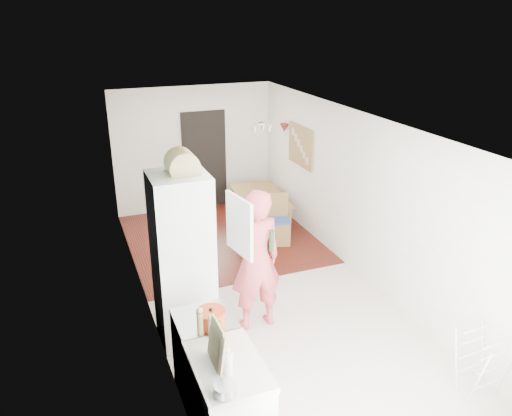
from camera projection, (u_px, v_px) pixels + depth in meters
room_shell at (258, 209)px, 6.95m from camera, size 3.20×7.00×2.50m
floor at (258, 287)px, 7.42m from camera, size 3.20×7.00×0.01m
wood_floor_overlay at (221, 238)px, 9.01m from camera, size 3.20×3.30×0.01m
sage_wall_panel at (175, 249)px, 4.46m from camera, size 0.02×3.00×1.30m
tile_splashback at (195, 349)px, 4.25m from camera, size 0.02×1.90×0.50m
doorway_recess at (205, 160)px, 10.13m from camera, size 0.90×0.04×2.00m
base_cabinet at (229, 406)px, 4.61m from camera, size 0.60×0.90×0.86m
worktop at (228, 366)px, 4.44m from camera, size 0.62×0.92×0.06m
range_cooker at (206, 356)px, 5.26m from camera, size 0.60×0.60×0.88m
cooker_top at (205, 320)px, 5.09m from camera, size 0.60×0.60×0.04m
fridge_housing at (183, 260)px, 5.91m from camera, size 0.66×0.66×2.15m
fridge_door at (239, 226)px, 5.68m from camera, size 0.14×0.56×0.70m
fridge_interior at (207, 220)px, 5.84m from camera, size 0.02×0.52×0.66m
pinboard at (301, 146)px, 9.02m from camera, size 0.03×0.90×0.70m
pinboard_frame at (300, 146)px, 9.02m from camera, size 0.00×0.94×0.74m
wall_sconce at (284, 128)px, 9.50m from camera, size 0.18×0.18×0.16m
person at (256, 248)px, 6.14m from camera, size 0.84×0.58×2.21m
dining_table at (262, 211)px, 9.63m from camera, size 0.90×1.42×0.47m
dining_chair at (279, 220)px, 8.66m from camera, size 0.47×0.47×0.89m
stool at (251, 241)px, 8.38m from camera, size 0.34×0.34×0.44m
grey_drape at (249, 224)px, 8.27m from camera, size 0.42×0.42×0.19m
drying_rack at (481, 365)px, 5.24m from camera, size 0.39×0.36×0.74m
bread_bin at (182, 165)px, 5.51m from camera, size 0.43×0.42×0.19m
red_casserole at (211, 318)px, 4.93m from camera, size 0.32×0.32×0.17m
steel_pan at (225, 390)px, 4.05m from camera, size 0.22×0.22×0.10m
held_bottle at (272, 241)px, 6.00m from camera, size 0.06×0.06×0.27m
bottle_a at (220, 344)px, 4.43m from camera, size 0.09×0.09×0.32m
bottle_b at (220, 346)px, 4.46m from camera, size 0.06×0.06×0.25m
bottle_c at (228, 363)px, 4.27m from camera, size 0.11×0.11×0.22m
pepper_mill_front at (211, 329)px, 4.75m from camera, size 0.06×0.06×0.20m
pepper_mill_back at (200, 324)px, 4.79m from camera, size 0.07×0.07×0.23m
chopping_boards at (217, 346)px, 4.32m from camera, size 0.12×0.31×0.42m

